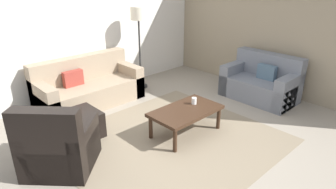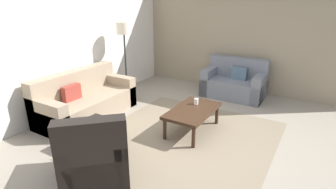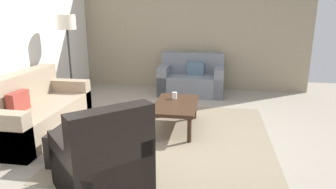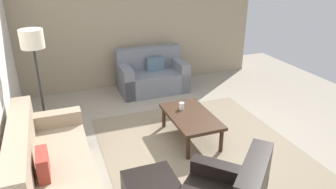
% 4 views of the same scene
% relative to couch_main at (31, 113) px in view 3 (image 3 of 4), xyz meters
% --- Properties ---
extents(ground_plane, '(8.00, 8.00, 0.00)m').
position_rel_couch_main_xyz_m(ground_plane, '(0.15, -2.11, -0.30)').
color(ground_plane, gray).
extents(stone_feature_panel, '(0.12, 5.20, 2.80)m').
position_rel_couch_main_xyz_m(stone_feature_panel, '(3.15, -2.11, 1.10)').
color(stone_feature_panel, gray).
rests_on(stone_feature_panel, ground_plane).
extents(area_rug, '(3.01, 2.76, 0.01)m').
position_rel_couch_main_xyz_m(area_rug, '(0.15, -2.11, -0.30)').
color(area_rug, gray).
rests_on(area_rug, ground_plane).
extents(couch_main, '(1.93, 0.87, 0.88)m').
position_rel_couch_main_xyz_m(couch_main, '(0.00, 0.00, 0.00)').
color(couch_main, gray).
rests_on(couch_main, ground_plane).
extents(couch_loveseat, '(0.81, 1.37, 0.88)m').
position_rel_couch_main_xyz_m(couch_loveseat, '(2.63, -2.16, 0.00)').
color(couch_loveseat, slate).
rests_on(couch_loveseat, ground_plane).
extents(armchair_leather, '(1.13, 1.13, 0.95)m').
position_rel_couch_main_xyz_m(armchair_leather, '(-1.33, -1.64, 0.01)').
color(armchair_leather, black).
rests_on(armchair_leather, ground_plane).
extents(ottoman, '(0.56, 0.56, 0.40)m').
position_rel_couch_main_xyz_m(ottoman, '(-0.73, -1.07, -0.10)').
color(ottoman, black).
rests_on(ottoman, ground_plane).
extents(coffee_table, '(1.10, 0.64, 0.41)m').
position_rel_couch_main_xyz_m(coffee_table, '(0.50, -2.10, 0.06)').
color(coffee_table, '#382316').
rests_on(coffee_table, ground_plane).
extents(cup, '(0.08, 0.08, 0.11)m').
position_rel_couch_main_xyz_m(cup, '(0.74, -2.05, 0.16)').
color(cup, white).
rests_on(cup, coffee_table).
extents(lamp_standing, '(0.32, 0.32, 1.71)m').
position_rel_couch_main_xyz_m(lamp_standing, '(1.27, -0.03, 1.11)').
color(lamp_standing, black).
rests_on(lamp_standing, ground_plane).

